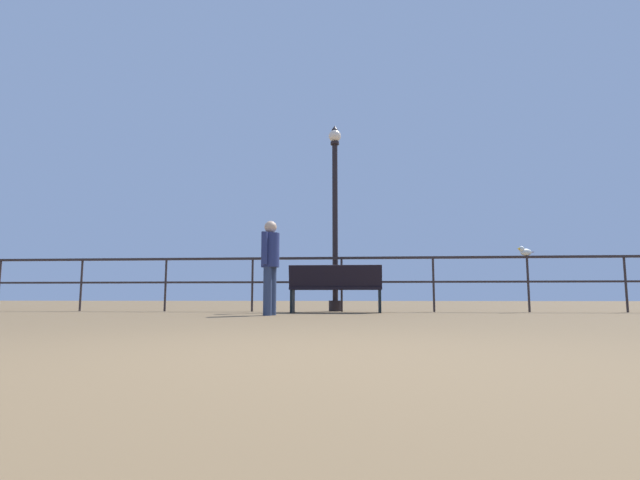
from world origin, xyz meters
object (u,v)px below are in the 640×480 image
Objects in this scene: person_at_railing at (270,261)px; seagull_on_rail at (525,251)px; lamppost_center at (335,214)px; bench_near_left at (335,286)px.

seagull_on_rail is at bearing 22.49° from person_at_railing.
lamppost_center is at bearing 175.08° from seagull_on_rail.
person_at_railing reaches higher than seagull_on_rail.
bench_near_left is at bearing 52.28° from person_at_railing.
bench_near_left is 1.12× the size of person_at_railing.
person_at_railing is (-1.02, -1.31, 0.38)m from bench_near_left.
lamppost_center reaches higher than seagull_on_rail.
lamppost_center is (-0.05, 0.98, 1.55)m from bench_near_left.
bench_near_left is 3.86m from seagull_on_rail.
seagull_on_rail is at bearing 9.94° from bench_near_left.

